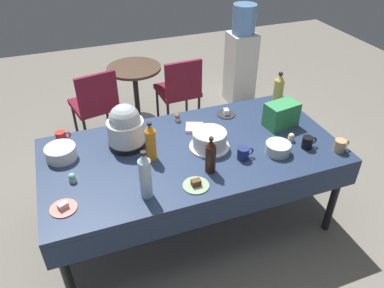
{
  "coord_description": "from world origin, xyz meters",
  "views": [
    {
      "loc": [
        -0.78,
        -2.09,
        2.37
      ],
      "look_at": [
        0.0,
        0.0,
        0.8
      ],
      "focal_mm": 34.65,
      "sensor_mm": 36.0,
      "label": 1
    }
  ],
  "objects": [
    {
      "name": "ground",
      "position": [
        0.0,
        0.0,
        0.0
      ],
      "size": [
        9.0,
        9.0,
        0.0
      ],
      "primitive_type": "plane",
      "color": "slate"
    },
    {
      "name": "potluck_table",
      "position": [
        0.0,
        0.0,
        0.69
      ],
      "size": [
        2.2,
        1.1,
        0.75
      ],
      "color": "navy",
      "rests_on": "ground"
    },
    {
      "name": "frosted_layer_cake",
      "position": [
        0.13,
        -0.02,
        0.82
      ],
      "size": [
        0.3,
        0.3,
        0.13
      ],
      "color": "silver",
      "rests_on": "potluck_table"
    },
    {
      "name": "slow_cooker",
      "position": [
        -0.44,
        0.22,
        0.91
      ],
      "size": [
        0.28,
        0.28,
        0.34
      ],
      "color": "black",
      "rests_on": "potluck_table"
    },
    {
      "name": "glass_salad_bowl",
      "position": [
        0.58,
        -0.25,
        0.79
      ],
      "size": [
        0.19,
        0.19,
        0.08
      ],
      "primitive_type": "cylinder",
      "color": "#B2C6BC",
      "rests_on": "potluck_table"
    },
    {
      "name": "ceramic_snack_bowl",
      "position": [
        -0.92,
        0.23,
        0.8
      ],
      "size": [
        0.22,
        0.22,
        0.1
      ],
      "primitive_type": "cylinder",
      "color": "silver",
      "rests_on": "potluck_table"
    },
    {
      "name": "dessert_plate_charcoal",
      "position": [
        0.45,
        0.38,
        0.76
      ],
      "size": [
        0.16,
        0.16,
        0.05
      ],
      "color": "#2D2D33",
      "rests_on": "potluck_table"
    },
    {
      "name": "dessert_plate_coral",
      "position": [
        -0.95,
        -0.31,
        0.76
      ],
      "size": [
        0.17,
        0.17,
        0.04
      ],
      "color": "#E07266",
      "rests_on": "potluck_table"
    },
    {
      "name": "dessert_plate_sage",
      "position": [
        -0.12,
        -0.39,
        0.76
      ],
      "size": [
        0.18,
        0.18,
        0.05
      ],
      "color": "#8CA87F",
      "rests_on": "potluck_table"
    },
    {
      "name": "cupcake_rose",
      "position": [
        -0.87,
        -0.06,
        0.78
      ],
      "size": [
        0.05,
        0.05,
        0.07
      ],
      "color": "beige",
      "rests_on": "potluck_table"
    },
    {
      "name": "cupcake_lemon",
      "position": [
        0.75,
        -0.16,
        0.78
      ],
      "size": [
        0.05,
        0.05,
        0.07
      ],
      "color": "beige",
      "rests_on": "potluck_table"
    },
    {
      "name": "cupcake_vanilla",
      "position": [
        0.03,
        0.43,
        0.78
      ],
      "size": [
        0.05,
        0.05,
        0.07
      ],
      "color": "beige",
      "rests_on": "potluck_table"
    },
    {
      "name": "soda_bottle_cola",
      "position": [
        0.03,
        -0.28,
        0.88
      ],
      "size": [
        0.07,
        0.07,
        0.28
      ],
      "color": "#33190F",
      "rests_on": "potluck_table"
    },
    {
      "name": "soda_bottle_orange_juice",
      "position": [
        -0.31,
        0.0,
        0.89
      ],
      "size": [
        0.08,
        0.08,
        0.3
      ],
      "color": "orange",
      "rests_on": "potluck_table"
    },
    {
      "name": "soda_bottle_ginger_ale",
      "position": [
        0.98,
        0.43,
        0.88
      ],
      "size": [
        0.09,
        0.09,
        0.28
      ],
      "color": "gold",
      "rests_on": "potluck_table"
    },
    {
      "name": "soda_bottle_water",
      "position": [
        -0.44,
        -0.37,
        0.91
      ],
      "size": [
        0.08,
        0.08,
        0.34
      ],
      "color": "silver",
      "rests_on": "potluck_table"
    },
    {
      "name": "coffee_mug_navy",
      "position": [
        0.31,
        -0.23,
        0.8
      ],
      "size": [
        0.13,
        0.08,
        0.09
      ],
      "color": "navy",
      "rests_on": "potluck_table"
    },
    {
      "name": "coffee_mug_black",
      "position": [
        0.82,
        -0.27,
        0.8
      ],
      "size": [
        0.12,
        0.08,
        0.09
      ],
      "color": "black",
      "rests_on": "potluck_table"
    },
    {
      "name": "coffee_mug_red",
      "position": [
        -0.9,
        0.45,
        0.79
      ],
      "size": [
        0.11,
        0.08,
        0.08
      ],
      "color": "#B2231E",
      "rests_on": "potluck_table"
    },
    {
      "name": "coffee_mug_tan",
      "position": [
        1.02,
        -0.39,
        0.8
      ],
      "size": [
        0.13,
        0.08,
        0.09
      ],
      "color": "tan",
      "rests_on": "potluck_table"
    },
    {
      "name": "soda_carton",
      "position": [
        0.79,
        0.07,
        0.85
      ],
      "size": [
        0.28,
        0.2,
        0.2
      ],
      "primitive_type": "cube",
      "rotation": [
        0.0,
        0.0,
        0.16
      ],
      "color": "#338C4C",
      "rests_on": "potluck_table"
    },
    {
      "name": "paper_napkin_stack",
      "position": [
        0.12,
        0.26,
        0.76
      ],
      "size": [
        0.18,
        0.18,
        0.02
      ],
      "primitive_type": "cube",
      "rotation": [
        0.0,
        0.0,
        -0.38
      ],
      "color": "pink",
      "rests_on": "potluck_table"
    },
    {
      "name": "maroon_chair_left",
      "position": [
        -0.53,
        1.49,
        0.49
      ],
      "size": [
        0.52,
        0.52,
        0.85
      ],
      "color": "maroon",
      "rests_on": "ground"
    },
    {
      "name": "maroon_chair_right",
      "position": [
        0.4,
        1.49,
        0.49
      ],
      "size": [
        0.46,
        0.46,
        0.85
      ],
      "color": "maroon",
      "rests_on": "ground"
    },
    {
      "name": "round_cafe_table",
      "position": [
        -0.05,
        1.71,
        0.5
      ],
      "size": [
        0.6,
        0.6,
        0.72
      ],
      "color": "#473323",
      "rests_on": "ground"
    },
    {
      "name": "water_cooler",
      "position": [
        1.33,
        1.83,
        0.59
      ],
      "size": [
        0.32,
        0.32,
        1.24
      ],
      "color": "silver",
      "rests_on": "ground"
    }
  ]
}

